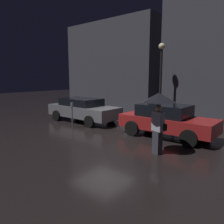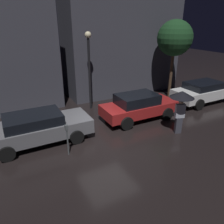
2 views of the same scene
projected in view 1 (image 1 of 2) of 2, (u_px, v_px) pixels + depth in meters
name	position (u px, v px, depth m)	size (l,w,h in m)	color
ground_plane	(103.00, 133.00, 10.48)	(60.00, 60.00, 0.00)	black
building_facade_left	(115.00, 67.00, 17.71)	(8.00, 3.00, 6.83)	#3D3D47
parked_car_grey	(83.00, 109.00, 13.10)	(4.60, 2.01, 1.39)	slate
parked_car_red	(166.00, 120.00, 9.73)	(4.22, 1.90, 1.44)	maroon
pedestrian_with_umbrella	(159.00, 105.00, 7.35)	(1.13, 1.13, 2.13)	#383842
parking_meter	(72.00, 112.00, 11.34)	(0.12, 0.10, 1.35)	#4C5154
street_lamp_near	(161.00, 72.00, 12.51)	(0.36, 0.36, 4.54)	black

